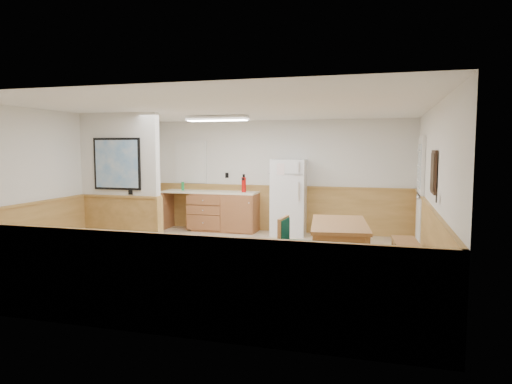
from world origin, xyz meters
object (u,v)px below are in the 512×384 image
(soap_bottle, at_px, (183,186))
(dining_bench, at_px, (409,253))
(dining_table, at_px, (339,229))
(fire_extinguisher, at_px, (244,184))
(dining_chair, at_px, (291,241))
(refrigerator, at_px, (289,197))

(soap_bottle, bearing_deg, dining_bench, -29.38)
(dining_table, xyz_separation_m, fire_extinguisher, (-2.36, 2.75, 0.42))
(dining_table, height_order, dining_bench, dining_table)
(soap_bottle, bearing_deg, dining_table, -35.68)
(dining_bench, bearing_deg, fire_extinguisher, 136.34)
(dining_chair, xyz_separation_m, fire_extinguisher, (-1.68, 3.06, 0.58))
(dining_bench, distance_m, soap_bottle, 5.63)
(refrigerator, xyz_separation_m, dining_table, (1.34, -2.72, -0.16))
(refrigerator, distance_m, dining_table, 3.04)
(refrigerator, relative_size, dining_table, 0.95)
(refrigerator, xyz_separation_m, dining_chair, (0.65, -3.04, -0.32))
(refrigerator, height_order, dining_chair, refrigerator)
(dining_table, height_order, fire_extinguisher, fire_extinguisher)
(refrigerator, height_order, fire_extinguisher, refrigerator)
(dining_chair, distance_m, soap_bottle, 4.44)
(dining_table, bearing_deg, dining_bench, -5.74)
(dining_bench, height_order, soap_bottle, soap_bottle)
(soap_bottle, bearing_deg, fire_extinguisher, -0.60)
(refrigerator, distance_m, dining_chair, 3.12)
(dining_table, xyz_separation_m, dining_chair, (-0.68, -0.31, -0.16))
(dining_bench, distance_m, dining_chair, 1.74)
(dining_table, distance_m, dining_chair, 0.77)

